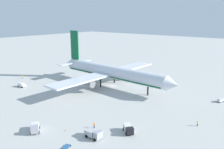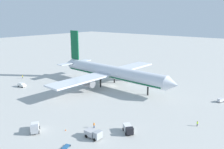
# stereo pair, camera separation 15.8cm
# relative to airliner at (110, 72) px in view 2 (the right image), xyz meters

# --- Properties ---
(ground_plane) EXTENTS (600.00, 600.00, 0.00)m
(ground_plane) POSITION_rel_airliner_xyz_m (1.36, -0.06, -6.87)
(ground_plane) COLOR #B2B2AD
(airliner) EXTENTS (69.88, 66.54, 25.67)m
(airliner) POSITION_rel_airliner_xyz_m (0.00, 0.00, 0.00)
(airliner) COLOR silver
(airliner) RESTS_ON ground
(service_truck_0) EXTENTS (5.03, 2.70, 2.52)m
(service_truck_0) POSITION_rel_airliner_xyz_m (28.61, -42.47, -5.56)
(service_truck_0) COLOR #999EA5
(service_truck_0) RESTS_ON ground
(service_truck_1) EXTENTS (5.37, 4.73, 2.73)m
(service_truck_1) POSITION_rel_airliner_xyz_m (12.68, -50.64, -5.52)
(service_truck_1) COLOR #999EA5
(service_truck_1) RESTS_ON ground
(service_truck_2) EXTENTS (4.87, 4.52, 2.38)m
(service_truck_2) POSITION_rel_airliner_xyz_m (34.44, -33.91, -5.57)
(service_truck_2) COLOR black
(service_truck_2) RESTS_ON ground
(service_van) EXTENTS (4.39, 2.51, 1.97)m
(service_van) POSITION_rel_airliner_xyz_m (-31.71, -28.56, -5.84)
(service_van) COLOR white
(service_van) RESTS_ON ground
(baggage_cart_0) EXTENTS (2.14, 3.18, 0.40)m
(baggage_cart_0) POSITION_rel_airliner_xyz_m (26.49, -50.63, -6.60)
(baggage_cart_0) COLOR #26598C
(baggage_cart_0) RESTS_ON ground
(baggage_cart_1) EXTENTS (2.48, 3.51, 1.44)m
(baggage_cart_1) POSITION_rel_airliner_xyz_m (48.72, 9.68, -6.08)
(baggage_cart_1) COLOR gray
(baggage_cart_1) RESTS_ON ground
(ground_worker_0) EXTENTS (0.57, 0.57, 1.78)m
(ground_worker_0) POSITION_rel_airliner_xyz_m (24.59, -37.91, -5.96)
(ground_worker_0) COLOR navy
(ground_worker_0) RESTS_ON ground
(ground_worker_1) EXTENTS (0.53, 0.53, 1.64)m
(ground_worker_1) POSITION_rel_airliner_xyz_m (48.76, -16.98, -6.03)
(ground_worker_1) COLOR #3F3F47
(ground_worker_1) RESTS_ON ground
(ground_worker_3) EXTENTS (0.50, 0.50, 1.79)m
(ground_worker_3) POSITION_rel_airliner_xyz_m (-46.06, -19.58, -5.95)
(ground_worker_3) COLOR #3F3F47
(ground_worker_3) RESTS_ON ground
(traffic_cone_0) EXTENTS (0.36, 0.36, 0.55)m
(traffic_cone_0) POSITION_rel_airliner_xyz_m (19.22, -44.54, -6.59)
(traffic_cone_0) COLOR orange
(traffic_cone_0) RESTS_ON ground
(traffic_cone_1) EXTENTS (0.36, 0.36, 0.55)m
(traffic_cone_1) POSITION_rel_airliner_xyz_m (-11.39, 43.70, -6.59)
(traffic_cone_1) COLOR orange
(traffic_cone_1) RESTS_ON ground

